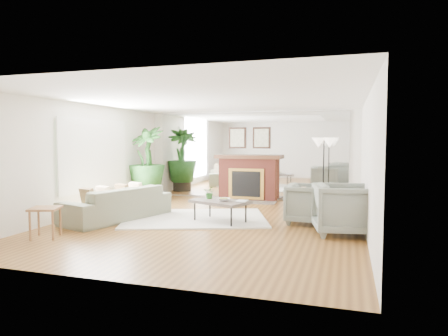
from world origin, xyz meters
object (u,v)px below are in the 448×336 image
(floor_lamp, at_px, (324,148))
(armchair_front, at_px, (343,209))
(fireplace, at_px, (248,177))
(sofa, at_px, (117,203))
(side_table, at_px, (45,212))
(potted_ficus, at_px, (147,162))
(armchair_back, at_px, (309,204))
(coffee_table, at_px, (220,202))

(floor_lamp, bearing_deg, armchair_front, -78.17)
(fireplace, distance_m, armchair_front, 4.31)
(fireplace, bearing_deg, sofa, -119.76)
(sofa, distance_m, side_table, 1.79)
(side_table, bearing_deg, potted_ficus, 94.12)
(fireplace, height_order, armchair_back, fireplace)
(coffee_table, xyz_separation_m, armchair_front, (2.41, -0.29, 0.03))
(armchair_front, xyz_separation_m, potted_ficus, (-5.20, 2.41, 0.64))
(fireplace, relative_size, coffee_table, 1.56)
(coffee_table, xyz_separation_m, armchair_back, (1.73, 0.47, -0.02))
(fireplace, relative_size, floor_lamp, 1.17)
(fireplace, relative_size, side_table, 3.39)
(potted_ficus, bearing_deg, coffee_table, -37.18)
(side_table, bearing_deg, fireplace, 66.34)
(sofa, xyz_separation_m, armchair_back, (3.92, 0.81, 0.06))
(potted_ficus, bearing_deg, sofa, -76.03)
(fireplace, bearing_deg, coffee_table, -86.51)
(armchair_back, bearing_deg, potted_ficus, 71.28)
(sofa, relative_size, side_table, 3.93)
(armchair_front, bearing_deg, armchair_back, 29.89)
(armchair_back, xyz_separation_m, potted_ficus, (-4.53, 1.64, 0.70))
(fireplace, xyz_separation_m, floor_lamp, (2.12, -1.15, 0.83))
(sofa, xyz_separation_m, potted_ficus, (-0.61, 2.45, 0.75))
(armchair_front, relative_size, potted_ficus, 0.49)
(fireplace, height_order, side_table, fireplace)
(floor_lamp, bearing_deg, sofa, -150.50)
(armchair_front, bearing_deg, coffee_table, 71.66)
(fireplace, distance_m, side_table, 5.73)
(armchair_front, xyz_separation_m, side_table, (-4.90, -1.81, -0.01))
(side_table, xyz_separation_m, potted_ficus, (-0.30, 4.21, 0.65))
(side_table, xyz_separation_m, floor_lamp, (4.42, 4.09, 1.04))
(coffee_table, relative_size, armchair_back, 1.49)
(armchair_back, xyz_separation_m, floor_lamp, (0.20, 1.52, 1.09))
(armchair_back, distance_m, potted_ficus, 4.87)
(side_table, bearing_deg, coffee_table, 40.10)
(armchair_back, bearing_deg, side_table, 122.55)
(armchair_front, bearing_deg, floor_lamp, 0.36)
(sofa, bearing_deg, fireplace, 167.80)
(sofa, bearing_deg, side_table, 7.70)
(sofa, distance_m, armchair_back, 4.00)
(armchair_back, distance_m, floor_lamp, 1.88)
(fireplace, bearing_deg, armchair_front, -52.89)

